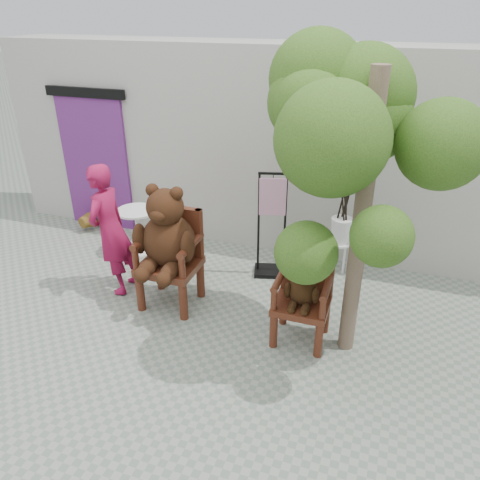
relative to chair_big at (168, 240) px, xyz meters
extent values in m
plane|color=gray|center=(0.79, -0.78, -0.90)|extent=(60.00, 60.00, 0.00)
cube|color=#B4B1A8|center=(0.79, 2.32, 0.60)|extent=(9.00, 1.00, 3.00)
cube|color=#62246E|center=(-2.21, 1.80, 0.20)|extent=(1.20, 0.08, 2.20)
cube|color=black|center=(-2.21, 1.76, 1.35)|extent=(1.40, 0.06, 0.15)
cylinder|color=#40190D|center=(-0.29, -0.27, -0.65)|extent=(0.11, 0.11, 0.50)
cylinder|color=#40190D|center=(-0.29, 0.26, -0.65)|extent=(0.11, 0.11, 0.50)
cylinder|color=#40190D|center=(0.29, -0.27, -0.65)|extent=(0.11, 0.11, 0.50)
cylinder|color=#40190D|center=(0.29, 0.26, -0.65)|extent=(0.11, 0.11, 0.50)
cube|color=#40190D|center=(0.00, -0.01, -0.36)|extent=(0.71, 0.65, 0.09)
cube|color=#40190D|center=(0.00, 0.27, 0.02)|extent=(0.67, 0.09, 0.65)
cylinder|color=#40190D|center=(-0.31, 0.27, 0.02)|extent=(0.09, 0.09, 0.65)
cylinder|color=#40190D|center=(-0.31, -0.27, -0.16)|extent=(0.08, 0.08, 0.29)
cylinder|color=#40190D|center=(-0.31, -0.01, -0.01)|extent=(0.09, 0.62, 0.09)
cylinder|color=#40190D|center=(0.31, 0.27, 0.02)|extent=(0.09, 0.09, 0.65)
cylinder|color=#40190D|center=(0.31, -0.27, -0.16)|extent=(0.08, 0.08, 0.29)
cylinder|color=#40190D|center=(0.31, -0.01, -0.01)|extent=(0.09, 0.62, 0.09)
ellipsoid|color=black|center=(0.00, 0.03, -0.02)|extent=(0.67, 0.57, 0.71)
sphere|color=black|center=(0.00, -0.01, 0.44)|extent=(0.45, 0.45, 0.45)
ellipsoid|color=black|center=(0.00, -0.19, 0.41)|extent=(0.20, 0.16, 0.16)
sphere|color=black|center=(-0.16, 0.00, 0.63)|extent=(0.16, 0.16, 0.16)
sphere|color=black|center=(0.16, 0.00, 0.63)|extent=(0.16, 0.16, 0.16)
ellipsoid|color=black|center=(-0.32, -0.12, 0.03)|extent=(0.16, 0.22, 0.40)
ellipsoid|color=black|center=(-0.15, -0.28, -0.25)|extent=(0.20, 0.39, 0.20)
sphere|color=black|center=(-0.15, -0.43, -0.27)|extent=(0.19, 0.19, 0.19)
ellipsoid|color=black|center=(0.32, -0.12, 0.03)|extent=(0.16, 0.22, 0.40)
ellipsoid|color=black|center=(0.15, -0.28, -0.25)|extent=(0.20, 0.39, 0.20)
sphere|color=black|center=(0.15, -0.43, -0.27)|extent=(0.19, 0.19, 0.19)
cylinder|color=#40190D|center=(1.47, -0.43, -0.69)|extent=(0.09, 0.09, 0.42)
cylinder|color=#40190D|center=(1.47, 0.03, -0.69)|extent=(0.09, 0.09, 0.42)
cylinder|color=#40190D|center=(1.97, -0.43, -0.69)|extent=(0.09, 0.09, 0.42)
cylinder|color=#40190D|center=(1.97, 0.03, -0.69)|extent=(0.09, 0.09, 0.42)
cube|color=#40190D|center=(1.72, -0.20, -0.43)|extent=(0.61, 0.56, 0.08)
cube|color=#40190D|center=(1.72, 0.04, -0.11)|extent=(0.58, 0.08, 0.56)
cylinder|color=#40190D|center=(1.46, 0.04, -0.11)|extent=(0.08, 0.08, 0.56)
cylinder|color=#40190D|center=(1.46, -0.43, -0.27)|extent=(0.07, 0.07, 0.25)
cylinder|color=#40190D|center=(1.46, -0.20, -0.14)|extent=(0.08, 0.53, 0.08)
cylinder|color=#40190D|center=(1.98, 0.04, -0.11)|extent=(0.08, 0.08, 0.56)
cylinder|color=#40190D|center=(1.98, -0.43, -0.27)|extent=(0.07, 0.07, 0.25)
cylinder|color=#40190D|center=(1.98, -0.20, -0.14)|extent=(0.08, 0.53, 0.08)
ellipsoid|color=black|center=(1.72, -0.19, -0.25)|extent=(0.33, 0.28, 0.34)
sphere|color=black|center=(1.72, -0.21, -0.03)|extent=(0.22, 0.22, 0.22)
ellipsoid|color=black|center=(1.72, -0.29, -0.05)|extent=(0.10, 0.08, 0.08)
sphere|color=black|center=(1.65, -0.20, 0.06)|extent=(0.08, 0.08, 0.08)
sphere|color=black|center=(1.80, -0.20, 0.06)|extent=(0.08, 0.08, 0.08)
ellipsoid|color=black|center=(1.57, -0.26, -0.23)|extent=(0.08, 0.11, 0.20)
ellipsoid|color=black|center=(1.65, -0.34, -0.36)|extent=(0.10, 0.19, 0.10)
sphere|color=black|center=(1.65, -0.41, -0.38)|extent=(0.09, 0.09, 0.09)
ellipsoid|color=black|center=(1.88, -0.26, -0.23)|extent=(0.08, 0.11, 0.20)
ellipsoid|color=black|center=(1.79, -0.34, -0.36)|extent=(0.10, 0.19, 0.10)
sphere|color=black|center=(1.79, -0.41, -0.38)|extent=(0.09, 0.09, 0.09)
imported|color=maroon|center=(-0.86, 0.08, -0.04)|extent=(0.43, 0.64, 1.72)
cylinder|color=white|center=(-1.10, 1.09, -0.21)|extent=(0.60, 0.60, 0.03)
cylinder|color=white|center=(-1.10, 1.09, -0.55)|extent=(0.06, 0.06, 0.68)
cylinder|color=white|center=(-1.10, 1.09, -0.88)|extent=(0.44, 0.44, 0.03)
cube|color=black|center=(0.83, 1.07, -0.15)|extent=(0.04, 0.04, 1.50)
cube|color=black|center=(1.18, 1.17, -0.15)|extent=(0.04, 0.04, 1.50)
cube|color=black|center=(1.01, 1.12, 0.60)|extent=(0.39, 0.13, 0.03)
cube|color=black|center=(1.01, 1.12, -0.87)|extent=(0.52, 0.45, 0.06)
cube|color=#DF99BC|center=(1.01, 1.11, 0.28)|extent=(0.36, 0.13, 0.52)
cylinder|color=black|center=(1.01, 1.12, 0.57)|extent=(0.01, 0.01, 0.08)
cylinder|color=white|center=(1.91, 1.53, -0.46)|extent=(0.32, 0.32, 0.03)
cylinder|color=white|center=(1.99, 1.61, -0.68)|extent=(0.03, 0.03, 0.44)
cylinder|color=white|center=(1.82, 1.61, -0.68)|extent=(0.03, 0.03, 0.44)
cylinder|color=white|center=(1.82, 1.44, -0.68)|extent=(0.03, 0.03, 0.44)
cylinder|color=white|center=(1.99, 1.44, -0.68)|extent=(0.03, 0.03, 0.44)
cylinder|color=black|center=(1.87, 1.56, 0.16)|extent=(0.13, 0.13, 0.79)
cylinder|color=olive|center=(1.83, 1.60, 0.48)|extent=(0.05, 0.05, 0.08)
cylinder|color=black|center=(1.94, 1.49, 0.16)|extent=(0.08, 0.07, 0.80)
cylinder|color=olive|center=(1.96, 1.47, 0.48)|extent=(0.04, 0.04, 0.07)
cylinder|color=black|center=(1.93, 1.57, 0.16)|extent=(0.15, 0.08, 0.79)
cylinder|color=olive|center=(1.95, 1.62, 0.48)|extent=(0.05, 0.04, 0.08)
cylinder|color=black|center=(1.89, 1.48, 0.16)|extent=(0.16, 0.06, 0.79)
cylinder|color=olive|center=(1.88, 1.43, 0.48)|extent=(0.05, 0.04, 0.08)
cylinder|color=black|center=(1.94, 1.56, 0.16)|extent=(0.13, 0.13, 0.79)
cylinder|color=olive|center=(1.98, 1.60, 0.48)|extent=(0.05, 0.04, 0.08)
cylinder|color=black|center=(1.93, 1.48, 0.16)|extent=(0.14, 0.08, 0.79)
cylinder|color=olive|center=(1.95, 1.44, 0.48)|extent=(0.05, 0.04, 0.08)
cylinder|color=brown|center=(2.25, -0.15, 0.61)|extent=(0.17, 0.17, 3.01)
sphere|color=#214011|center=(2.85, -0.05, 1.45)|extent=(0.83, 0.83, 0.83)
sphere|color=#214011|center=(1.93, -0.47, 1.52)|extent=(1.02, 1.02, 1.02)
sphere|color=#214011|center=(1.62, 0.38, 1.90)|extent=(0.98, 0.98, 0.98)
sphere|color=#214011|center=(2.09, 0.36, 1.78)|extent=(0.98, 0.98, 0.98)
sphere|color=#214011|center=(2.15, 0.30, 1.55)|extent=(0.90, 0.90, 0.90)
sphere|color=#214011|center=(1.61, 0.24, 1.69)|extent=(0.91, 0.91, 0.91)
sphere|color=#214011|center=(1.64, 0.06, 1.70)|extent=(0.76, 0.76, 0.76)
sphere|color=#214011|center=(1.81, -0.69, 0.50)|extent=(0.60, 0.60, 0.60)
sphere|color=#214011|center=(2.46, -0.80, 0.82)|extent=(0.54, 0.54, 0.54)
imported|color=#214011|center=(-2.26, 1.57, -0.67)|extent=(0.49, 0.45, 0.45)
camera|label=1|loc=(2.47, -4.52, 2.57)|focal=35.00mm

